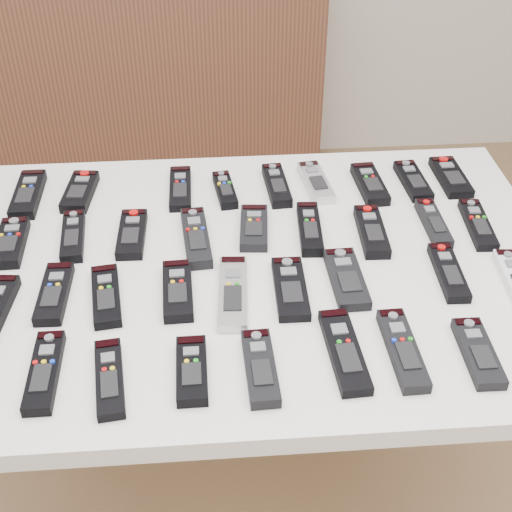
{
  "coord_description": "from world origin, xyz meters",
  "views": [
    {
      "loc": [
        -0.22,
        -0.99,
        1.67
      ],
      "look_at": [
        -0.14,
        0.14,
        0.8
      ],
      "focal_mm": 50.0,
      "sensor_mm": 36.0,
      "label": 1
    }
  ],
  "objects": [
    {
      "name": "remote_12",
      "position": [
        -0.26,
        0.23,
        0.79
      ],
      "size": [
        0.07,
        0.2,
        0.02
      ],
      "primitive_type": "cube",
      "rotation": [
        0.0,
        0.0,
        0.08
      ],
      "color": "black",
      "rests_on": "table"
    },
    {
      "name": "remote_0",
      "position": [
        -0.64,
        0.42,
        0.79
      ],
      "size": [
        0.06,
        0.18,
        0.02
      ],
      "primitive_type": "cube",
      "rotation": [
        0.0,
        0.0,
        0.0
      ],
      "color": "black",
      "rests_on": "table"
    },
    {
      "name": "remote_28",
      "position": [
        -0.52,
        -0.14,
        0.79
      ],
      "size": [
        0.05,
        0.18,
        0.02
      ],
      "primitive_type": "cube",
      "rotation": [
        0.0,
        0.0,
        0.0
      ],
      "color": "black",
      "rests_on": "table"
    },
    {
      "name": "remote_3",
      "position": [
        -0.19,
        0.41,
        0.79
      ],
      "size": [
        0.06,
        0.14,
        0.02
      ],
      "primitive_type": "cube",
      "rotation": [
        0.0,
        0.0,
        0.12
      ],
      "color": "black",
      "rests_on": "table"
    },
    {
      "name": "remote_19",
      "position": [
        -0.53,
        0.07,
        0.79
      ],
      "size": [
        0.06,
        0.17,
        0.02
      ],
      "primitive_type": "cube",
      "rotation": [
        0.0,
        0.0,
        -0.02
      ],
      "color": "black",
      "rests_on": "table"
    },
    {
      "name": "remote_7",
      "position": [
        0.26,
        0.42,
        0.79
      ],
      "size": [
        0.06,
        0.16,
        0.02
      ],
      "primitive_type": "cube",
      "rotation": [
        0.0,
        0.0,
        0.06
      ],
      "color": "black",
      "rests_on": "table"
    },
    {
      "name": "remote_10",
      "position": [
        -0.52,
        0.25,
        0.79
      ],
      "size": [
        0.06,
        0.17,
        0.02
      ],
      "primitive_type": "cube",
      "rotation": [
        0.0,
        0.0,
        0.08
      ],
      "color": "black",
      "rests_on": "table"
    },
    {
      "name": "remote_17",
      "position": [
        0.35,
        0.23,
        0.79
      ],
      "size": [
        0.06,
        0.18,
        0.02
      ],
      "primitive_type": "cube",
      "rotation": [
        0.0,
        0.0,
        -0.07
      ],
      "color": "black",
      "rests_on": "table"
    },
    {
      "name": "remote_2",
      "position": [
        -0.29,
        0.43,
        0.79
      ],
      "size": [
        0.05,
        0.17,
        0.02
      ],
      "primitive_type": "cube",
      "rotation": [
        0.0,
        0.0,
        0.0
      ],
      "color": "black",
      "rests_on": "table"
    },
    {
      "name": "remote_24",
      "position": [
        0.03,
        0.07,
        0.79
      ],
      "size": [
        0.07,
        0.17,
        0.02
      ],
      "primitive_type": "cube",
      "rotation": [
        0.0,
        0.0,
        0.03
      ],
      "color": "black",
      "rests_on": "table"
    },
    {
      "name": "remote_5",
      "position": [
        0.03,
        0.43,
        0.79
      ],
      "size": [
        0.07,
        0.17,
        0.02
      ],
      "primitive_type": "cube",
      "rotation": [
        0.0,
        0.0,
        0.12
      ],
      "color": "#B7B7BC",
      "rests_on": "table"
    },
    {
      "name": "remote_22",
      "position": [
        -0.19,
        0.04,
        0.79
      ],
      "size": [
        0.07,
        0.21,
        0.02
      ],
      "primitive_type": "cube",
      "rotation": [
        0.0,
        0.0,
        -0.06
      ],
      "color": "#B7B7BC",
      "rests_on": "table"
    },
    {
      "name": "remote_15",
      "position": [
        0.12,
        0.22,
        0.79
      ],
      "size": [
        0.06,
        0.17,
        0.02
      ],
      "primitive_type": "cube",
      "rotation": [
        0.0,
        0.0,
        -0.04
      ],
      "color": "black",
      "rests_on": "table"
    },
    {
      "name": "remote_11",
      "position": [
        -0.39,
        0.25,
        0.79
      ],
      "size": [
        0.06,
        0.16,
        0.02
      ],
      "primitive_type": "cube",
      "rotation": [
        0.0,
        0.0,
        -0.02
      ],
      "color": "black",
      "rests_on": "table"
    },
    {
      "name": "remote_8",
      "position": [
        0.35,
        0.43,
        0.79
      ],
      "size": [
        0.06,
        0.17,
        0.02
      ],
      "primitive_type": "cube",
      "rotation": [
        0.0,
        0.0,
        0.03
      ],
      "color": "black",
      "rests_on": "table"
    },
    {
      "name": "remote_29",
      "position": [
        -0.41,
        -0.16,
        0.79
      ],
      "size": [
        0.07,
        0.17,
        0.02
      ],
      "primitive_type": "cube",
      "rotation": [
        0.0,
        0.0,
        0.12
      ],
      "color": "black",
      "rests_on": "table"
    },
    {
      "name": "table",
      "position": [
        -0.14,
        0.14,
        0.72
      ],
      "size": [
        1.25,
        0.88,
        0.78
      ],
      "color": "white",
      "rests_on": "ground"
    },
    {
      "name": "remote_14",
      "position": [
        -0.01,
        0.24,
        0.79
      ],
      "size": [
        0.06,
        0.18,
        0.02
      ],
      "primitive_type": "cube",
      "rotation": [
        0.0,
        0.0,
        -0.06
      ],
      "color": "black",
      "rests_on": "table"
    },
    {
      "name": "remote_34",
      "position": [
        0.23,
        -0.15,
        0.79
      ],
      "size": [
        0.05,
        0.16,
        0.02
      ],
      "primitive_type": "cube",
      "rotation": [
        0.0,
        0.0,
        -0.01
      ],
      "color": "black",
      "rests_on": "table"
    },
    {
      "name": "remote_30",
      "position": [
        -0.27,
        -0.15,
        0.79
      ],
      "size": [
        0.05,
        0.15,
        0.02
      ],
      "primitive_type": "cube",
      "rotation": [
        0.0,
        0.0,
        0.01
      ],
      "color": "black",
      "rests_on": "table"
    },
    {
      "name": "remote_23",
      "position": [
        -0.08,
        0.05,
        0.79
      ],
      "size": [
        0.06,
        0.18,
        0.02
      ],
      "primitive_type": "cube",
      "rotation": [
        0.0,
        0.0,
        -0.01
      ],
      "color": "black",
      "rests_on": "table"
    },
    {
      "name": "remote_16",
      "position": [
        0.26,
        0.24,
        0.79
      ],
      "size": [
        0.04,
        0.16,
        0.02
      ],
      "primitive_type": "cube",
      "rotation": [
        0.0,
        0.0,
        0.01
      ],
      "color": "black",
      "rests_on": "table"
    },
    {
      "name": "remote_4",
      "position": [
        -0.07,
        0.42,
        0.79
      ],
      "size": [
        0.06,
        0.17,
        0.02
      ],
      "primitive_type": "cube",
      "rotation": [
        0.0,
        0.0,
        0.07
      ],
      "color": "black",
      "rests_on": "table"
    },
    {
      "name": "remote_32",
      "position": [
        -0.0,
        -0.13,
        0.79
      ],
      "size": [
        0.06,
        0.2,
        0.02
      ],
      "primitive_type": "cube",
      "rotation": [
        0.0,
        0.0,
        0.06
      ],
      "color": "black",
      "rests_on": "table"
    },
    {
      "name": "remote_31",
      "position": [
        -0.15,
        -0.16,
        0.79
      ],
      "size": [
        0.06,
        0.17,
        0.02
      ],
      "primitive_type": "cube",
      "rotation": [
        0.0,
        0.0,
        0.03
      ],
      "color": "black",
      "rests_on": "table"
    },
    {
      "name": "remote_13",
      "position": [
        -0.13,
        0.25,
        0.79
      ],
      "size": [
        0.07,
        0.15,
        0.02
      ],
      "primitive_type": "cube",
      "rotation": [
        0.0,
        0.0,
        -0.09
      ],
      "color": "black",
      "rests_on": "table"
    },
    {
      "name": "remote_9",
      "position": [
        -0.64,
        0.24,
        0.79
      ],
      "size": [
        0.06,
        0.16,
        0.02
      ],
      "primitive_type": "cube",
      "rotation": [
        0.0,
        0.0,
        0.03
      ],
      "color": "black",
      "rests_on": "table"
    },
    {
      "name": "sideboard",
      "position": [
        -0.66,
        1.78,
        0.45
      ],
      "size": [
        1.83,
        0.57,
        0.9
      ],
      "primitive_type": "cube",
      "rotation": [
        0.0,
        0.0,
        0.11
      ],
      "color": "#4F2D1F",
      "rests_on": "ground"
    },
    {
      "name": "remote_33",
      "position": [
        0.1,
        -0.13,
        0.79
      ],
      "size": [
        0.05,
        0.19,
        0.02
      ],
      "primitive_type": "cube",
      "rotation": [
        0.0,
        0.0,
        0.03
      ],
      "color": "black",
      "rests_on": "table"
    },
    {
      "name": "remote_21",
      "position": [
        -0.29,
        0.06,
        0.79
      ],
      "size": [
        0.06,
        0.16,
        0.02
      ],
      "primitive_type": "cube",
      "rotation": [
        0.0,
        0.0,
        0.03
      ],
      "color": "black",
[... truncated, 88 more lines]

